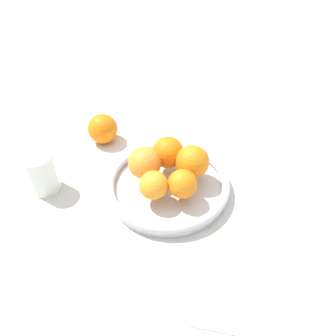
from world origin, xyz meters
The scene contains 6 objects.
ground_plane centered at (0.00, 0.00, 0.00)m, with size 4.00×4.00×0.00m, color beige.
fruit_bowl centered at (0.00, 0.00, 0.02)m, with size 0.30×0.30×0.04m.
orange_pile centered at (-0.01, 0.00, 0.07)m, with size 0.18×0.18×0.08m.
stray_orange centered at (-0.04, -0.26, 0.04)m, with size 0.08×0.08×0.08m, color orange.
drinking_glass centered at (0.18, -0.23, 0.05)m, with size 0.07×0.07×0.10m, color silver.
napkin_folded centered at (0.15, 0.25, 0.00)m, with size 0.11×0.11×0.01m, color white.
Camera 1 is at (0.43, 0.34, 0.58)m, focal length 35.00 mm.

